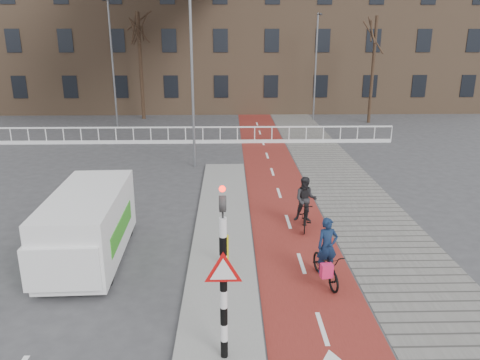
{
  "coord_description": "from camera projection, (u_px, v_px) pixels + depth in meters",
  "views": [
    {
      "loc": [
        -0.48,
        -9.61,
        6.07
      ],
      "look_at": [
        -0.13,
        5.0,
        1.5
      ],
      "focal_mm": 35.0,
      "sensor_mm": 36.0,
      "label": 1
    }
  ],
  "objects": [
    {
      "name": "ground",
      "position": [
        251.0,
        304.0,
        11.0
      ],
      "size": [
        120.0,
        120.0,
        0.0
      ],
      "primitive_type": "plane",
      "color": "#38383A",
      "rests_on": "ground"
    },
    {
      "name": "bike_lane",
      "position": [
        274.0,
        178.0,
        20.57
      ],
      "size": [
        2.5,
        60.0,
        0.01
      ],
      "primitive_type": "cube",
      "color": "maroon",
      "rests_on": "ground"
    },
    {
      "name": "sidewalk",
      "position": [
        338.0,
        178.0,
        20.63
      ],
      "size": [
        3.0,
        60.0,
        0.01
      ],
      "primitive_type": "cube",
      "color": "slate",
      "rests_on": "ground"
    },
    {
      "name": "curb_island",
      "position": [
        223.0,
        233.0,
        14.78
      ],
      "size": [
        1.8,
        16.0,
        0.12
      ],
      "primitive_type": "cube",
      "color": "gray",
      "rests_on": "ground"
    },
    {
      "name": "traffic_signal",
      "position": [
        223.0,
        270.0,
        8.46
      ],
      "size": [
        0.8,
        0.8,
        3.68
      ],
      "color": "black",
      "rests_on": "curb_island"
    },
    {
      "name": "bollard",
      "position": [
        226.0,
        250.0,
        12.45
      ],
      "size": [
        0.12,
        0.12,
        0.88
      ],
      "primitive_type": "cylinder",
      "color": "#D1C70B",
      "rests_on": "curb_island"
    },
    {
      "name": "cyclist_near",
      "position": [
        326.0,
        261.0,
        11.82
      ],
      "size": [
        0.86,
        1.7,
        1.73
      ],
      "rotation": [
        0.0,
        0.0,
        0.19
      ],
      "color": "black",
      "rests_on": "bike_lane"
    },
    {
      "name": "cyclist_far",
      "position": [
        305.0,
        207.0,
        15.08
      ],
      "size": [
        0.81,
        1.64,
        1.73
      ],
      "rotation": [
        0.0,
        0.0,
        -0.17
      ],
      "color": "black",
      "rests_on": "bike_lane"
    },
    {
      "name": "van",
      "position": [
        88.0,
        225.0,
        12.96
      ],
      "size": [
        1.96,
        4.57,
        1.94
      ],
      "rotation": [
        0.0,
        0.0,
        0.03
      ],
      "color": "white",
      "rests_on": "ground"
    },
    {
      "name": "railing",
      "position": [
        151.0,
        138.0,
        27.01
      ],
      "size": [
        28.0,
        0.1,
        0.99
      ],
      "color": "silver",
      "rests_on": "ground"
    },
    {
      "name": "townhouse_row",
      "position": [
        198.0,
        12.0,
        39.13
      ],
      "size": [
        46.0,
        10.0,
        15.9
      ],
      "color": "#7F6047",
      "rests_on": "ground"
    },
    {
      "name": "tree_mid",
      "position": [
        141.0,
        67.0,
        33.95
      ],
      "size": [
        0.26,
        0.26,
        7.57
      ],
      "primitive_type": "cylinder",
      "color": "black",
      "rests_on": "ground"
    },
    {
      "name": "tree_right",
      "position": [
        373.0,
        71.0,
        32.5
      ],
      "size": [
        0.22,
        0.22,
        7.27
      ],
      "primitive_type": "cylinder",
      "color": "black",
      "rests_on": "ground"
    },
    {
      "name": "streetlight_near",
      "position": [
        192.0,
        78.0,
        21.14
      ],
      "size": [
        0.12,
        0.12,
        8.36
      ],
      "primitive_type": "cylinder",
      "color": "slate",
      "rests_on": "ground"
    },
    {
      "name": "streetlight_left",
      "position": [
        113.0,
        65.0,
        30.96
      ],
      "size": [
        0.12,
        0.12,
        8.23
      ],
      "primitive_type": "cylinder",
      "color": "slate",
      "rests_on": "ground"
    },
    {
      "name": "streetlight_right",
      "position": [
        316.0,
        68.0,
        33.61
      ],
      "size": [
        0.12,
        0.12,
        7.49
      ],
      "primitive_type": "cylinder",
      "color": "slate",
      "rests_on": "ground"
    }
  ]
}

